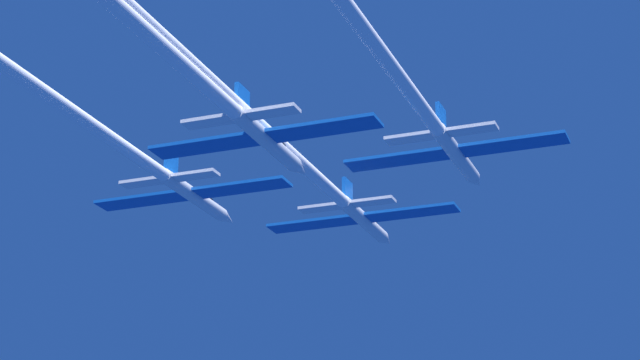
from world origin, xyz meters
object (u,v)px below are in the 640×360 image
at_px(jet_left_wing, 116,142).
at_px(jet_right_wing, 395,72).
at_px(jet_slot, 170,53).
at_px(jet_lead, 301,163).

bearing_deg(jet_left_wing, jet_right_wing, -7.58).
relative_size(jet_right_wing, jet_slot, 1.04).
height_order(jet_left_wing, jet_slot, jet_left_wing).
xyz_separation_m(jet_left_wing, jet_right_wing, (20.99, -2.79, 0.52)).
xyz_separation_m(jet_right_wing, jet_slot, (-10.36, -9.43, -1.31)).
distance_m(jet_right_wing, jet_slot, 14.07).
bearing_deg(jet_lead, jet_left_wing, -142.45).
height_order(jet_lead, jet_right_wing, jet_right_wing).
relative_size(jet_lead, jet_left_wing, 1.10).
bearing_deg(jet_right_wing, jet_left_wing, 172.42).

